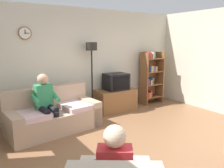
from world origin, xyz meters
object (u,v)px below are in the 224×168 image
(couch, at_px, (53,116))
(tv_stand, at_px, (116,100))
(floor_lamp, at_px, (92,58))
(person_on_couch, at_px, (46,101))
(bookshelf, at_px, (150,76))
(tv, at_px, (116,82))

(couch, xyz_separation_m, tv_stand, (1.88, 0.43, -0.02))
(couch, distance_m, tv_stand, 1.92)
(couch, bearing_deg, floor_lamp, 23.43)
(couch, height_order, person_on_couch, person_on_couch)
(couch, relative_size, tv_stand, 1.81)
(tv_stand, height_order, floor_lamp, floor_lamp)
(couch, relative_size, floor_lamp, 1.07)
(bookshelf, xyz_separation_m, floor_lamp, (-1.97, 0.03, 0.62))
(tv, xyz_separation_m, bookshelf, (1.31, 0.09, 0.02))
(tv, distance_m, bookshelf, 1.31)
(tv, xyz_separation_m, floor_lamp, (-0.66, 0.12, 0.64))
(floor_lamp, distance_m, person_on_couch, 1.70)
(couch, xyz_separation_m, tv, (1.88, 0.40, 0.49))
(couch, height_order, bookshelf, bookshelf)
(couch, distance_m, floor_lamp, 1.75)
(couch, relative_size, person_on_couch, 1.60)
(bookshelf, xyz_separation_m, person_on_couch, (-3.36, -0.61, -0.13))
(tv, distance_m, person_on_couch, 2.11)
(tv, bearing_deg, bookshelf, 4.10)
(tv, distance_m, floor_lamp, 0.93)
(tv_stand, relative_size, person_on_couch, 0.89)
(bookshelf, bearing_deg, floor_lamp, 179.13)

